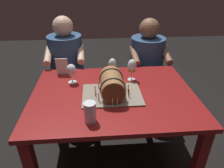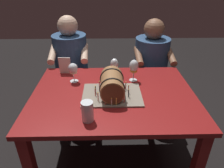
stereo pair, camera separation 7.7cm
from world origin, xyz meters
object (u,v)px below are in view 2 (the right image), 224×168
(dining_table, at_px, (113,104))
(menu_card, at_px, (65,65))
(wine_glass_white, at_px, (73,69))
(person_seated_left, at_px, (72,71))
(beer_pint, at_px, (88,112))
(wine_glass_amber, at_px, (134,67))
(barrel_cake, at_px, (112,86))
(wine_glass_red, at_px, (114,65))
(person_seated_right, at_px, (150,71))

(dining_table, xyz_separation_m, menu_card, (-0.44, 0.37, 0.19))
(wine_glass_white, bearing_deg, person_seated_left, 101.52)
(beer_pint, xyz_separation_m, menu_card, (-0.27, 0.70, 0.02))
(wine_glass_white, xyz_separation_m, person_seated_left, (-0.12, 0.57, -0.29))
(menu_card, bearing_deg, dining_table, -35.65)
(dining_table, xyz_separation_m, wine_glass_amber, (0.18, 0.21, 0.23))
(barrel_cake, height_order, wine_glass_white, barrel_cake)
(dining_table, height_order, wine_glass_red, wine_glass_red)
(menu_card, bearing_deg, person_seated_right, 28.93)
(barrel_cake, height_order, wine_glass_amber, barrel_cake)
(barrel_cake, bearing_deg, menu_card, 136.82)
(menu_card, bearing_deg, wine_glass_white, -53.77)
(dining_table, bearing_deg, wine_glass_amber, 49.46)
(barrel_cake, distance_m, menu_card, 0.59)
(barrel_cake, bearing_deg, wine_glass_red, 84.91)
(beer_pint, bearing_deg, wine_glass_amber, 57.00)
(barrel_cake, bearing_deg, beer_pint, -118.43)
(wine_glass_red, bearing_deg, menu_card, 168.62)
(wine_glass_white, xyz_separation_m, menu_card, (-0.10, 0.16, -0.04))
(wine_glass_white, relative_size, person_seated_right, 0.15)
(barrel_cake, xyz_separation_m, beer_pint, (-0.16, -0.30, -0.02))
(dining_table, height_order, wine_glass_white, wine_glass_white)
(wine_glass_white, relative_size, person_seated_left, 0.14)
(beer_pint, xyz_separation_m, person_seated_right, (0.63, 1.11, -0.25))
(menu_card, relative_size, person_seated_right, 0.14)
(wine_glass_amber, relative_size, person_seated_right, 0.17)
(wine_glass_amber, height_order, beer_pint, wine_glass_amber)
(dining_table, height_order, wine_glass_amber, wine_glass_amber)
(wine_glass_amber, bearing_deg, person_seated_left, 138.29)
(wine_glass_white, bearing_deg, wine_glass_amber, 0.94)
(barrel_cake, relative_size, beer_pint, 3.28)
(wine_glass_white, height_order, wine_glass_red, wine_glass_red)
(beer_pint, relative_size, person_seated_left, 0.12)
(wine_glass_red, distance_m, person_seated_left, 0.75)
(person_seated_left, bearing_deg, menu_card, -87.93)
(wine_glass_amber, relative_size, menu_card, 1.21)
(dining_table, bearing_deg, wine_glass_red, 86.61)
(wine_glass_white, bearing_deg, wine_glass_red, 11.54)
(beer_pint, bearing_deg, dining_table, 62.56)
(wine_glass_amber, relative_size, beer_pint, 1.39)
(beer_pint, bearing_deg, barrel_cake, 61.57)
(wine_glass_red, height_order, person_seated_right, person_seated_right)
(dining_table, xyz_separation_m, beer_pint, (-0.17, -0.33, 0.17))
(barrel_cake, bearing_deg, dining_table, 71.86)
(wine_glass_white, xyz_separation_m, person_seated_right, (0.79, 0.57, -0.30))
(barrel_cake, xyz_separation_m, menu_card, (-0.43, 0.40, -0.00))
(dining_table, height_order, person_seated_right, person_seated_right)
(person_seated_right, bearing_deg, barrel_cake, -119.81)
(barrel_cake, xyz_separation_m, person_seated_right, (0.47, 0.81, -0.27))
(wine_glass_red, distance_m, wine_glass_amber, 0.18)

